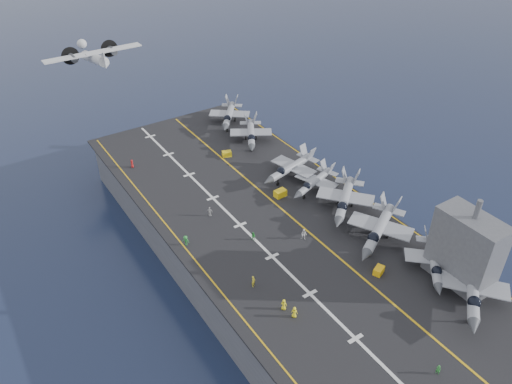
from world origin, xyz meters
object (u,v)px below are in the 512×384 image
fighter_jet_0 (473,287)px  tow_cart_a (379,271)px  island_superstructure (468,242)px  transport_plane (94,59)px

fighter_jet_0 → tow_cart_a: fighter_jet_0 is taller
island_superstructure → tow_cart_a: bearing=140.5°
island_superstructure → transport_plane: (-25.20, 89.87, 6.11)m
tow_cart_a → transport_plane: bearing=101.0°
fighter_jet_0 → transport_plane: (-23.04, 93.82, 10.90)m
fighter_jet_0 → tow_cart_a: (-7.04, 11.53, -2.13)m
tow_cart_a → transport_plane: 84.83m
island_superstructure → tow_cart_a: 13.79m
tow_cart_a → island_superstructure: bearing=-39.5°
tow_cart_a → transport_plane: size_ratio=0.09×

